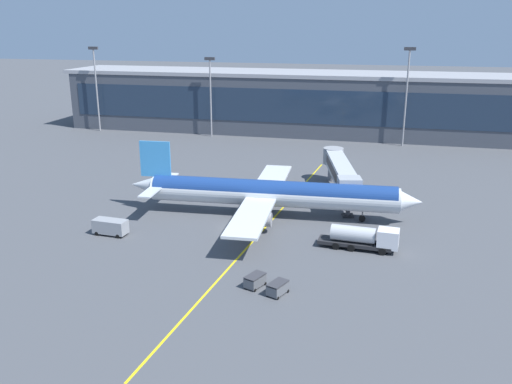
% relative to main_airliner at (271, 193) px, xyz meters
% --- Properties ---
extents(ground_plane, '(700.00, 700.00, 0.00)m').
position_rel_main_airliner_xyz_m(ground_plane, '(-4.07, -6.64, -3.85)').
color(ground_plane, '#47494F').
extents(apron_lead_in_line, '(7.29, 79.72, 0.01)m').
position_rel_main_airliner_xyz_m(apron_lead_in_line, '(0.40, -4.64, -3.85)').
color(apron_lead_in_line, yellow).
rests_on(apron_lead_in_line, ground_plane).
extents(terminal_building, '(172.46, 20.57, 16.83)m').
position_rel_main_airliner_xyz_m(terminal_building, '(11.68, 71.11, 4.59)').
color(terminal_building, '#424751').
rests_on(terminal_building, ground_plane).
extents(main_airliner, '(46.86, 37.32, 11.52)m').
position_rel_main_airliner_xyz_m(main_airliner, '(0.00, 0.00, 0.00)').
color(main_airliner, silver).
rests_on(main_airliner, ground_plane).
extents(jet_bridge, '(8.73, 24.22, 6.54)m').
position_rel_main_airliner_xyz_m(jet_bridge, '(9.65, 13.57, 1.02)').
color(jet_bridge, '#B2B7BC').
rests_on(jet_bridge, ground_plane).
extents(fuel_tanker, '(10.95, 3.24, 3.25)m').
position_rel_main_airliner_xyz_m(fuel_tanker, '(15.22, -10.14, -2.10)').
color(fuel_tanker, '#232326').
rests_on(fuel_tanker, ground_plane).
extents(crew_van, '(5.13, 2.44, 2.30)m').
position_rel_main_airliner_xyz_m(crew_van, '(-21.12, -13.41, -2.54)').
color(crew_van, gray).
rests_on(crew_van, ground_plane).
extents(baggage_cart_0, '(2.42, 3.03, 1.48)m').
position_rel_main_airliner_xyz_m(baggage_cart_0, '(3.47, -24.34, -3.07)').
color(baggage_cart_0, '#595B60').
rests_on(baggage_cart_0, ground_plane).
extents(baggage_cart_1, '(2.42, 3.03, 1.48)m').
position_rel_main_airliner_xyz_m(baggage_cart_1, '(6.43, -25.55, -3.07)').
color(baggage_cart_1, '#595B60').
rests_on(baggage_cart_1, ground_plane).
extents(apron_light_mast_0, '(2.80, 0.50, 21.16)m').
position_rel_main_airliner_xyz_m(apron_light_mast_0, '(-29.43, 59.15, 8.67)').
color(apron_light_mast_0, gray).
rests_on(apron_light_mast_0, ground_plane).
extents(apron_light_mast_1, '(2.80, 0.50, 24.20)m').
position_rel_main_airliner_xyz_m(apron_light_mast_1, '(21.29, 59.15, 10.25)').
color(apron_light_mast_1, gray).
rests_on(apron_light_mast_1, ground_plane).
extents(apron_light_mast_2, '(2.80, 0.50, 23.53)m').
position_rel_main_airliner_xyz_m(apron_light_mast_2, '(-63.25, 59.15, 9.90)').
color(apron_light_mast_2, gray).
rests_on(apron_light_mast_2, ground_plane).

